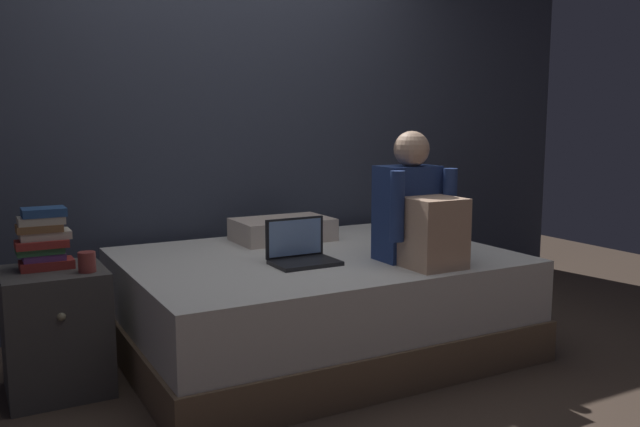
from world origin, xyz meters
TOP-DOWN VIEW (x-y plane):
  - ground_plane at (0.00, 0.00)m, footprint 8.00×8.00m
  - wall_back at (0.00, 1.20)m, footprint 5.60×0.10m
  - bed at (0.20, 0.30)m, footprint 2.00×1.50m
  - nightstand at (-1.10, 0.38)m, footprint 0.44×0.46m
  - person_sitting at (0.55, -0.12)m, footprint 0.39×0.44m
  - laptop at (0.03, 0.14)m, footprint 0.32×0.23m
  - pillow at (0.22, 0.75)m, footprint 0.56×0.36m
  - book_stack at (-1.13, 0.43)m, footprint 0.24×0.17m
  - mug at (-0.97, 0.26)m, footprint 0.08×0.08m

SIDE VIEW (x-z plane):
  - ground_plane at x=0.00m, z-range 0.00..0.00m
  - bed at x=0.20m, z-range 0.00..0.52m
  - nightstand at x=-1.10m, z-range 0.00..0.57m
  - laptop at x=0.03m, z-range 0.47..0.69m
  - pillow at x=0.22m, z-range 0.53..0.66m
  - mug at x=-0.97m, z-range 0.57..0.66m
  - book_stack at x=-1.13m, z-range 0.56..0.84m
  - person_sitting at x=0.55m, z-range 0.45..1.10m
  - wall_back at x=0.00m, z-range 0.00..2.70m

